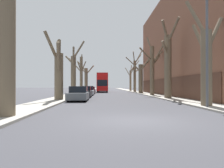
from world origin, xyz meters
TOP-DOWN VIEW (x-y plane):
  - ground_plane at (0.00, 0.00)m, footprint 300.00×300.00m
  - sidewalk_left at (-6.08, 50.00)m, footprint 2.53×120.00m
  - sidewalk_right at (6.08, 50.00)m, footprint 2.53×120.00m
  - building_facade_right at (12.34, 22.46)m, footprint 10.08×32.41m
  - street_tree_left_0 at (-5.81, 0.80)m, footprint 3.20×2.41m
  - street_tree_left_1 at (-5.69, 11.98)m, footprint 1.93×3.10m
  - street_tree_left_2 at (-5.73, 22.76)m, footprint 2.98×4.38m
  - street_tree_left_3 at (-5.79, 33.64)m, footprint 3.35×3.79m
  - street_tree_left_4 at (-5.64, 43.35)m, footprint 4.43×3.10m
  - street_tree_right_0 at (5.64, 5.57)m, footprint 2.64×2.49m
  - street_tree_right_1 at (5.73, 14.63)m, footprint 1.91×2.30m
  - street_tree_right_2 at (5.74, 22.42)m, footprint 4.10×3.32m
  - street_tree_right_3 at (5.72, 31.95)m, footprint 3.14×3.84m
  - street_tree_right_4 at (5.71, 39.78)m, footprint 4.83×3.81m
  - street_tree_right_5 at (5.94, 49.47)m, footprint 3.61×3.87m
  - double_decker_bus at (-1.65, 42.36)m, footprint 2.43×11.97m
  - parked_car_0 at (-3.76, 11.87)m, footprint 1.82×3.97m
  - parked_car_1 at (-3.76, 18.02)m, footprint 1.75×4.18m
  - parked_car_2 at (-3.76, 24.22)m, footprint 1.79×4.26m
  - parked_car_3 at (-3.76, 30.15)m, footprint 1.72×3.91m
  - lamp_post at (5.11, 4.44)m, footprint 1.40×0.20m

SIDE VIEW (x-z plane):
  - ground_plane at x=0.00m, z-range 0.00..0.00m
  - sidewalk_left at x=-6.08m, z-range 0.00..0.12m
  - sidewalk_right at x=6.08m, z-range 0.00..0.12m
  - parked_car_3 at x=-3.76m, z-range -0.03..1.24m
  - parked_car_0 at x=-3.76m, z-range -0.04..1.36m
  - parked_car_2 at x=-3.76m, z-range -0.04..1.37m
  - parked_car_1 at x=-3.76m, z-range -0.04..1.36m
  - double_decker_bus at x=-1.65m, z-range 0.29..4.50m
  - street_tree_left_1 at x=-5.69m, z-range -0.44..6.13m
  - street_tree_right_3 at x=5.72m, z-range -0.12..6.36m
  - street_tree_right_0 at x=5.64m, z-range -0.76..7.04m
  - street_tree_left_4 at x=-5.64m, z-range -0.51..7.07m
  - street_tree_left_2 at x=-5.73m, z-range -0.75..7.49m
  - street_tree_right_5 at x=5.94m, z-range -0.58..7.69m
  - street_tree_right_1 at x=5.73m, z-range -0.42..8.21m
  - street_tree_left_3 at x=-5.79m, z-range -0.03..7.83m
  - street_tree_left_0 at x=-5.81m, z-range -0.64..8.79m
  - street_tree_right_2 at x=5.74m, z-range -0.37..8.59m
  - street_tree_right_4 at x=5.71m, z-range -0.39..9.01m
  - lamp_post at x=5.11m, z-range 0.47..9.75m
  - building_facade_right at x=12.34m, z-range -0.01..14.65m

